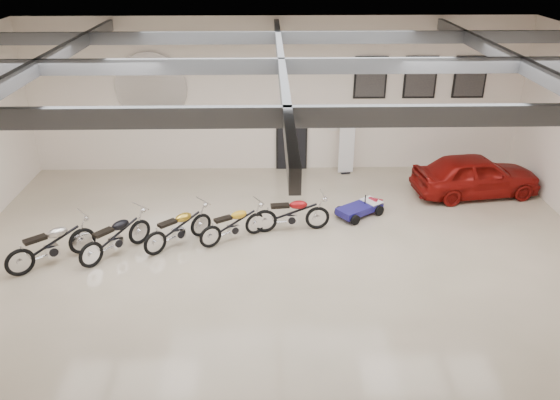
{
  "coord_description": "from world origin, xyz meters",
  "views": [
    {
      "loc": [
        -0.29,
        -11.31,
        7.16
      ],
      "look_at": [
        0.0,
        1.2,
        1.1
      ],
      "focal_mm": 35.0,
      "sensor_mm": 36.0,
      "label": 1
    }
  ],
  "objects_px": {
    "motorcycle_gold": "(178,227)",
    "motorcycle_silver": "(51,244)",
    "motorcycle_red": "(291,213)",
    "banner_stand": "(347,147)",
    "go_kart": "(363,205)",
    "vintage_car": "(476,175)",
    "motorcycle_yellow": "(233,224)",
    "motorcycle_black": "(115,236)"
  },
  "relations": [
    {
      "from": "banner_stand",
      "to": "vintage_car",
      "type": "xyz_separation_m",
      "value": [
        3.71,
        -1.76,
        -0.29
      ]
    },
    {
      "from": "banner_stand",
      "to": "vintage_car",
      "type": "relative_size",
      "value": 0.5
    },
    {
      "from": "motorcycle_yellow",
      "to": "motorcycle_silver",
      "type": "bearing_deg",
      "value": 162.48
    },
    {
      "from": "motorcycle_yellow",
      "to": "motorcycle_red",
      "type": "xyz_separation_m",
      "value": [
        1.52,
        0.5,
        0.04
      ]
    },
    {
      "from": "motorcycle_silver",
      "to": "go_kart",
      "type": "relative_size",
      "value": 1.28
    },
    {
      "from": "go_kart",
      "to": "banner_stand",
      "type": "bearing_deg",
      "value": 56.89
    },
    {
      "from": "motorcycle_yellow",
      "to": "banner_stand",
      "type": "bearing_deg",
      "value": 20.5
    },
    {
      "from": "banner_stand",
      "to": "go_kart",
      "type": "xyz_separation_m",
      "value": [
        0.1,
        -3.02,
        -0.64
      ]
    },
    {
      "from": "motorcycle_red",
      "to": "go_kart",
      "type": "distance_m",
      "value": 2.28
    },
    {
      "from": "vintage_car",
      "to": "banner_stand",
      "type": "bearing_deg",
      "value": 57.05
    },
    {
      "from": "motorcycle_gold",
      "to": "vintage_car",
      "type": "distance_m",
      "value": 9.06
    },
    {
      "from": "motorcycle_silver",
      "to": "vintage_car",
      "type": "distance_m",
      "value": 12.08
    },
    {
      "from": "motorcycle_silver",
      "to": "go_kart",
      "type": "height_order",
      "value": "motorcycle_silver"
    },
    {
      "from": "motorcycle_black",
      "to": "go_kart",
      "type": "bearing_deg",
      "value": -32.34
    },
    {
      "from": "banner_stand",
      "to": "motorcycle_silver",
      "type": "xyz_separation_m",
      "value": [
        -7.79,
        -5.45,
        -0.39
      ]
    },
    {
      "from": "banner_stand",
      "to": "motorcycle_gold",
      "type": "bearing_deg",
      "value": -144.68
    },
    {
      "from": "motorcycle_silver",
      "to": "motorcycle_red",
      "type": "xyz_separation_m",
      "value": [
        5.81,
        1.53,
        -0.03
      ]
    },
    {
      "from": "motorcycle_silver",
      "to": "go_kart",
      "type": "bearing_deg",
      "value": -22.79
    },
    {
      "from": "go_kart",
      "to": "vintage_car",
      "type": "bearing_deg",
      "value": -15.83
    },
    {
      "from": "motorcycle_black",
      "to": "motorcycle_red",
      "type": "height_order",
      "value": "same"
    },
    {
      "from": "motorcycle_black",
      "to": "motorcycle_gold",
      "type": "height_order",
      "value": "motorcycle_black"
    },
    {
      "from": "motorcycle_yellow",
      "to": "vintage_car",
      "type": "bearing_deg",
      "value": -10.88
    },
    {
      "from": "motorcycle_gold",
      "to": "vintage_car",
      "type": "xyz_separation_m",
      "value": [
        8.59,
        2.86,
        0.13
      ]
    },
    {
      "from": "motorcycle_gold",
      "to": "motorcycle_silver",
      "type": "bearing_deg",
      "value": 154.2
    },
    {
      "from": "motorcycle_gold",
      "to": "go_kart",
      "type": "xyz_separation_m",
      "value": [
        4.99,
        1.6,
        -0.21
      ]
    },
    {
      "from": "banner_stand",
      "to": "motorcycle_yellow",
      "type": "relative_size",
      "value": 1.0
    },
    {
      "from": "motorcycle_black",
      "to": "go_kart",
      "type": "distance_m",
      "value": 6.78
    },
    {
      "from": "banner_stand",
      "to": "go_kart",
      "type": "bearing_deg",
      "value": -96.08
    },
    {
      "from": "motorcycle_silver",
      "to": "vintage_car",
      "type": "height_order",
      "value": "vintage_car"
    },
    {
      "from": "motorcycle_black",
      "to": "motorcycle_gold",
      "type": "relative_size",
      "value": 1.03
    },
    {
      "from": "motorcycle_black",
      "to": "motorcycle_red",
      "type": "distance_m",
      "value": 4.53
    },
    {
      "from": "motorcycle_black",
      "to": "vintage_car",
      "type": "bearing_deg",
      "value": -31.69
    },
    {
      "from": "banner_stand",
      "to": "motorcycle_yellow",
      "type": "bearing_deg",
      "value": -136.48
    },
    {
      "from": "motorcycle_silver",
      "to": "go_kart",
      "type": "xyz_separation_m",
      "value": [
        7.89,
        2.43,
        -0.25
      ]
    },
    {
      "from": "motorcycle_red",
      "to": "banner_stand",
      "type": "bearing_deg",
      "value": 57.09
    },
    {
      "from": "motorcycle_black",
      "to": "go_kart",
      "type": "height_order",
      "value": "motorcycle_black"
    },
    {
      "from": "go_kart",
      "to": "motorcycle_black",
      "type": "bearing_deg",
      "value": 162.38
    },
    {
      "from": "banner_stand",
      "to": "motorcycle_red",
      "type": "distance_m",
      "value": 4.4
    },
    {
      "from": "motorcycle_gold",
      "to": "motorcycle_yellow",
      "type": "bearing_deg",
      "value": -33.34
    },
    {
      "from": "vintage_car",
      "to": "motorcycle_silver",
      "type": "bearing_deg",
      "value": 100.15
    },
    {
      "from": "motorcycle_black",
      "to": "vintage_car",
      "type": "distance_m",
      "value": 10.6
    },
    {
      "from": "motorcycle_gold",
      "to": "go_kart",
      "type": "bearing_deg",
      "value": -23.98
    }
  ]
}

